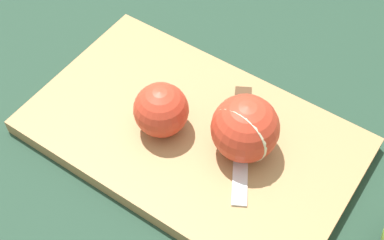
# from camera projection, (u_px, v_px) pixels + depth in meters

# --- Properties ---
(ground_plane) EXTENTS (4.00, 4.00, 0.00)m
(ground_plane) POSITION_uv_depth(u_px,v_px,m) (192.00, 140.00, 0.65)
(ground_plane) COLOR #1E3828
(cutting_board) EXTENTS (0.39, 0.24, 0.02)m
(cutting_board) POSITION_uv_depth(u_px,v_px,m) (192.00, 135.00, 0.65)
(cutting_board) COLOR #A37A4C
(cutting_board) RESTS_ON ground_plane
(apple_half_left) EXTENTS (0.06, 0.06, 0.06)m
(apple_half_left) POSITION_uv_depth(u_px,v_px,m) (161.00, 110.00, 0.62)
(apple_half_left) COLOR red
(apple_half_left) RESTS_ON cutting_board
(apple_half_right) EXTENTS (0.08, 0.08, 0.08)m
(apple_half_right) POSITION_uv_depth(u_px,v_px,m) (245.00, 129.00, 0.59)
(apple_half_right) COLOR red
(apple_half_right) RESTS_ON cutting_board
(knife) EXTENTS (0.09, 0.14, 0.02)m
(knife) POSITION_uv_depth(u_px,v_px,m) (242.00, 120.00, 0.64)
(knife) COLOR silver
(knife) RESTS_ON cutting_board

